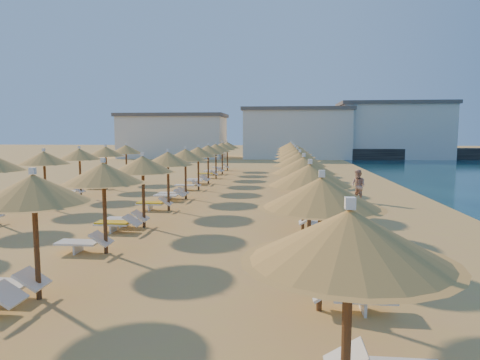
# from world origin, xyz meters

# --- Properties ---
(ground) EXTENTS (220.00, 220.00, 0.00)m
(ground) POSITION_xyz_m (0.00, 0.00, 0.00)
(ground) COLOR tan
(ground) RESTS_ON ground
(jetty) EXTENTS (30.26, 8.20, 1.50)m
(jetty) POSITION_xyz_m (25.72, 45.60, 0.75)
(jetty) COLOR black
(jetty) RESTS_ON ground
(hotel_blocks) EXTENTS (47.72, 9.87, 8.10)m
(hotel_blocks) POSITION_xyz_m (3.40, 45.79, 3.70)
(hotel_blocks) COLOR silver
(hotel_blocks) RESTS_ON ground
(parasol_row_east) EXTENTS (2.60, 39.29, 2.95)m
(parasol_row_east) POSITION_xyz_m (2.46, 5.78, 2.44)
(parasol_row_east) COLOR brown
(parasol_row_east) RESTS_ON ground
(parasol_row_west) EXTENTS (2.60, 39.29, 2.95)m
(parasol_row_west) POSITION_xyz_m (-3.73, 5.78, 2.44)
(parasol_row_west) COLOR brown
(parasol_row_west) RESTS_ON ground
(parasol_row_inland) EXTENTS (2.60, 20.95, 2.95)m
(parasol_row_inland) POSITION_xyz_m (-9.89, 3.95, 2.44)
(parasol_row_inland) COLOR brown
(parasol_row_inland) RESTS_ON ground
(loungers) EXTENTS (15.44, 38.25, 0.66)m
(loungers) POSITION_xyz_m (-2.12, 5.47, 0.34)
(loungers) COLOR white
(loungers) RESTS_ON ground
(beachgoer_a) EXTENTS (0.58, 0.72, 1.72)m
(beachgoer_a) POSITION_xyz_m (3.87, 0.63, 0.86)
(beachgoer_a) COLOR tan
(beachgoer_a) RESTS_ON ground
(beachgoer_b) EXTENTS (1.06, 1.08, 1.76)m
(beachgoer_b) POSITION_xyz_m (5.70, 5.45, 0.88)
(beachgoer_b) COLOR tan
(beachgoer_b) RESTS_ON ground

